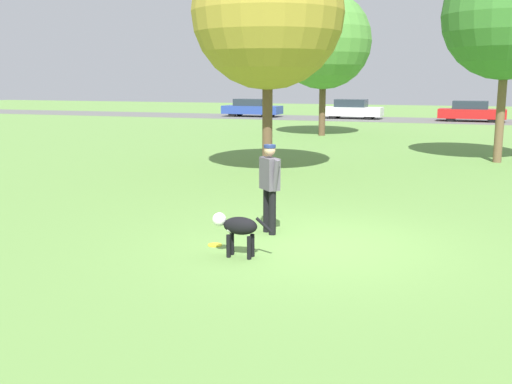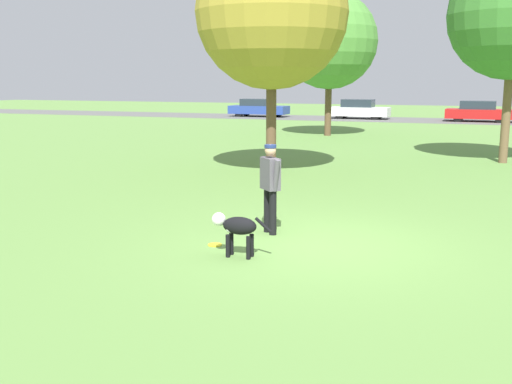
# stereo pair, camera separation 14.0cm
# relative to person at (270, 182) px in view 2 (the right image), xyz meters

# --- Properties ---
(ground_plane) EXTENTS (120.00, 120.00, 0.00)m
(ground_plane) POSITION_rel_person_xyz_m (0.96, -0.46, -0.95)
(ground_plane) COLOR #608C42
(far_road_strip) EXTENTS (120.00, 6.00, 0.01)m
(far_road_strip) POSITION_rel_person_xyz_m (0.96, 33.20, -0.95)
(far_road_strip) COLOR #5B5B59
(far_road_strip) RESTS_ON ground_plane
(person) EXTENTS (0.54, 0.55, 1.62)m
(person) POSITION_rel_person_xyz_m (0.00, 0.00, 0.00)
(person) COLOR black
(person) RESTS_ON ground_plane
(dog) EXTENTS (0.98, 0.29, 0.69)m
(dog) POSITION_rel_person_xyz_m (-0.03, -1.57, -0.48)
(dog) COLOR black
(dog) RESTS_ON ground_plane
(frisbee) EXTENTS (0.24, 0.24, 0.02)m
(frisbee) POSITION_rel_person_xyz_m (-0.61, -1.09, -0.94)
(frisbee) COLOR yellow
(frisbee) RESTS_ON ground_plane
(tree_far_left) EXTENTS (4.70, 4.70, 6.99)m
(tree_far_left) POSITION_rel_person_xyz_m (-3.66, 19.54, 3.68)
(tree_far_left) COLOR brown
(tree_far_left) RESTS_ON ground_plane
(tree_near_left) EXTENTS (4.38, 4.38, 6.83)m
(tree_near_left) POSITION_rel_person_xyz_m (-2.29, 6.76, 3.68)
(tree_near_left) COLOR brown
(tree_near_left) RESTS_ON ground_plane
(parked_car_blue) EXTENTS (4.52, 1.80, 1.36)m
(parked_car_blue) POSITION_rel_person_xyz_m (-12.39, 33.26, -0.28)
(parked_car_blue) COLOR #284293
(parked_car_blue) RESTS_ON ground_plane
(parked_car_white) EXTENTS (4.27, 1.84, 1.40)m
(parked_car_white) POSITION_rel_person_xyz_m (-4.68, 33.30, -0.27)
(parked_car_white) COLOR white
(parked_car_white) RESTS_ON ground_plane
(parked_car_red) EXTENTS (4.40, 1.99, 1.39)m
(parked_car_red) POSITION_rel_person_xyz_m (3.45, 33.03, -0.27)
(parked_car_red) COLOR red
(parked_car_red) RESTS_ON ground_plane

